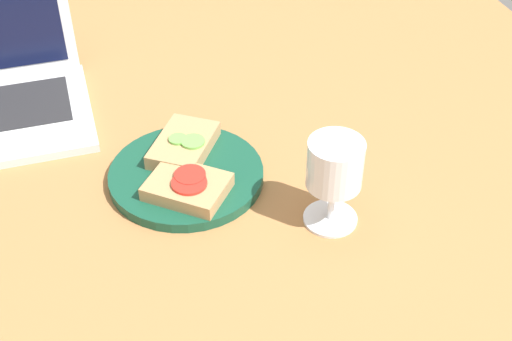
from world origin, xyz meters
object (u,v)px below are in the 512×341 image
at_px(sandwich_with_cucumber, 184,145).
at_px(sandwich_with_tomato, 188,186).
at_px(plate, 186,175).
at_px(wine_glass, 335,169).

xyz_separation_m(sandwich_with_cucumber, sandwich_with_tomato, (-0.01, -0.09, -0.00)).
height_order(plate, wine_glass, wine_glass).
xyz_separation_m(plate, sandwich_with_tomato, (-0.01, -0.04, 0.02)).
distance_m(plate, sandwich_with_cucumber, 0.05).
bearing_deg(wine_glass, sandwich_with_cucumber, 130.99).
relative_size(sandwich_with_cucumber, wine_glass, 1.05).
height_order(plate, sandwich_with_cucumber, sandwich_with_cucumber).
height_order(sandwich_with_cucumber, wine_glass, wine_glass).
bearing_deg(sandwich_with_cucumber, wine_glass, -49.01).
bearing_deg(plate, sandwich_with_cucumber, 80.41).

